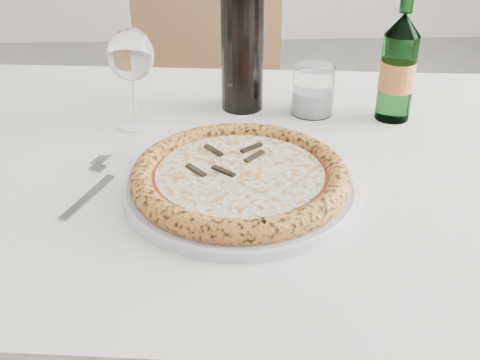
{
  "coord_description": "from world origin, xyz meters",
  "views": [
    {
      "loc": [
        0.15,
        -0.98,
        1.2
      ],
      "look_at": [
        0.18,
        -0.24,
        0.78
      ],
      "focal_mm": 45.0,
      "sensor_mm": 36.0,
      "label": 1
    }
  ],
  "objects_px": {
    "dining_table": "(237,207)",
    "tumbler": "(313,94)",
    "beer_bottle": "(398,67)",
    "pizza": "(240,176)",
    "wine_bottle": "(242,37)",
    "chair_far": "(210,95)",
    "plate": "(240,187)",
    "wine_glass": "(131,57)"
  },
  "relations": [
    {
      "from": "tumbler",
      "to": "beer_bottle",
      "type": "height_order",
      "value": "beer_bottle"
    },
    {
      "from": "dining_table",
      "to": "plate",
      "type": "xyz_separation_m",
      "value": [
        0.0,
        -0.1,
        0.1
      ]
    },
    {
      "from": "beer_bottle",
      "to": "wine_glass",
      "type": "bearing_deg",
      "value": -178.4
    },
    {
      "from": "tumbler",
      "to": "wine_glass",
      "type": "bearing_deg",
      "value": -172.31
    },
    {
      "from": "plate",
      "to": "wine_bottle",
      "type": "relative_size",
      "value": 1.06
    },
    {
      "from": "plate",
      "to": "beer_bottle",
      "type": "distance_m",
      "value": 0.39
    },
    {
      "from": "plate",
      "to": "pizza",
      "type": "bearing_deg",
      "value": 147.99
    },
    {
      "from": "tumbler",
      "to": "wine_bottle",
      "type": "bearing_deg",
      "value": 166.45
    },
    {
      "from": "chair_far",
      "to": "wine_bottle",
      "type": "bearing_deg",
      "value": -83.8
    },
    {
      "from": "chair_far",
      "to": "pizza",
      "type": "bearing_deg",
      "value": -86.93
    },
    {
      "from": "dining_table",
      "to": "wine_bottle",
      "type": "distance_m",
      "value": 0.31
    },
    {
      "from": "dining_table",
      "to": "wine_glass",
      "type": "relative_size",
      "value": 8.65
    },
    {
      "from": "chair_far",
      "to": "tumbler",
      "type": "bearing_deg",
      "value": -73.31
    },
    {
      "from": "plate",
      "to": "chair_far",
      "type": "bearing_deg",
      "value": 93.07
    },
    {
      "from": "dining_table",
      "to": "wine_bottle",
      "type": "xyz_separation_m",
      "value": [
        0.02,
        0.21,
        0.22
      ]
    },
    {
      "from": "chair_far",
      "to": "plate",
      "type": "bearing_deg",
      "value": -86.93
    },
    {
      "from": "beer_bottle",
      "to": "wine_bottle",
      "type": "bearing_deg",
      "value": 167.25
    },
    {
      "from": "dining_table",
      "to": "chair_far",
      "type": "bearing_deg",
      "value": 93.44
    },
    {
      "from": "beer_bottle",
      "to": "wine_bottle",
      "type": "relative_size",
      "value": 0.76
    },
    {
      "from": "plate",
      "to": "beer_bottle",
      "type": "height_order",
      "value": "beer_bottle"
    },
    {
      "from": "wine_glass",
      "to": "tumbler",
      "type": "bearing_deg",
      "value": 7.69
    },
    {
      "from": "chair_far",
      "to": "tumbler",
      "type": "xyz_separation_m",
      "value": [
        0.19,
        -0.65,
        0.26
      ]
    },
    {
      "from": "tumbler",
      "to": "wine_bottle",
      "type": "distance_m",
      "value": 0.16
    },
    {
      "from": "dining_table",
      "to": "tumbler",
      "type": "height_order",
      "value": "tumbler"
    },
    {
      "from": "plate",
      "to": "wine_bottle",
      "type": "distance_m",
      "value": 0.34
    },
    {
      "from": "chair_far",
      "to": "wine_glass",
      "type": "relative_size",
      "value": 5.32
    },
    {
      "from": "plate",
      "to": "beer_bottle",
      "type": "xyz_separation_m",
      "value": [
        0.29,
        0.25,
        0.09
      ]
    },
    {
      "from": "wine_glass",
      "to": "plate",
      "type": "bearing_deg",
      "value": -53.94
    },
    {
      "from": "wine_glass",
      "to": "tumbler",
      "type": "xyz_separation_m",
      "value": [
        0.32,
        0.04,
        -0.09
      ]
    },
    {
      "from": "wine_glass",
      "to": "beer_bottle",
      "type": "height_order",
      "value": "beer_bottle"
    },
    {
      "from": "pizza",
      "to": "tumbler",
      "type": "bearing_deg",
      "value": 62.61
    },
    {
      "from": "tumbler",
      "to": "beer_bottle",
      "type": "relative_size",
      "value": 0.36
    },
    {
      "from": "plate",
      "to": "pizza",
      "type": "height_order",
      "value": "pizza"
    },
    {
      "from": "chair_far",
      "to": "beer_bottle",
      "type": "bearing_deg",
      "value": -63.71
    },
    {
      "from": "pizza",
      "to": "plate",
      "type": "bearing_deg",
      "value": -32.01
    },
    {
      "from": "wine_glass",
      "to": "wine_bottle",
      "type": "relative_size",
      "value": 0.55
    },
    {
      "from": "wine_glass",
      "to": "wine_bottle",
      "type": "xyz_separation_m",
      "value": [
        0.19,
        0.07,
        0.01
      ]
    },
    {
      "from": "chair_far",
      "to": "dining_table",
      "type": "bearing_deg",
      "value": -86.56
    },
    {
      "from": "wine_glass",
      "to": "chair_far",
      "type": "bearing_deg",
      "value": 79.95
    },
    {
      "from": "chair_far",
      "to": "tumbler",
      "type": "height_order",
      "value": "chair_far"
    },
    {
      "from": "dining_table",
      "to": "chair_far",
      "type": "relative_size",
      "value": 1.62
    },
    {
      "from": "beer_bottle",
      "to": "pizza",
      "type": "bearing_deg",
      "value": -138.86
    }
  ]
}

